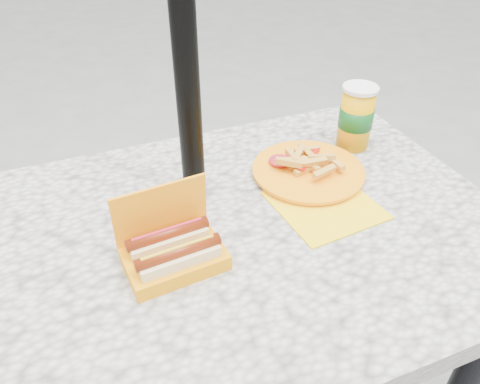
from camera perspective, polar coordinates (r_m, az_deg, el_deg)
name	(u,v)px	position (r m, az deg, el deg)	size (l,w,h in m)	color
picnic_table	(220,270)	(1.02, -2.42, -9.46)	(1.20, 0.80, 0.75)	beige
umbrella_pole	(184,34)	(0.91, -6.86, 18.59)	(0.05, 0.05, 2.20)	black
hotdog_box	(173,251)	(0.87, -8.15, -7.10)	(0.19, 0.13, 0.15)	orange
fries_plate	(309,172)	(1.10, 8.37, 2.42)	(0.27, 0.36, 0.05)	yellow
soda_cup	(356,117)	(1.22, 13.96, 8.87)	(0.09, 0.09, 0.16)	#F1A100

